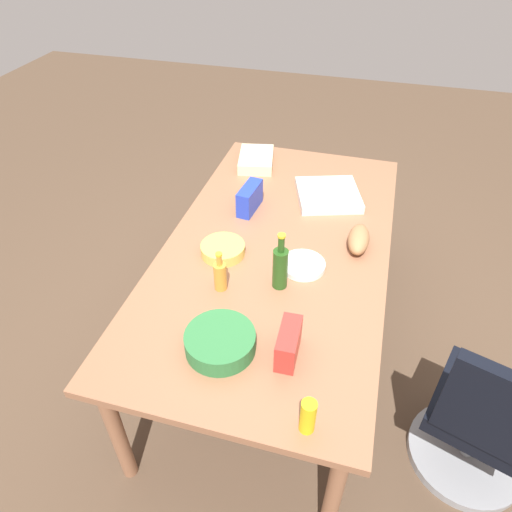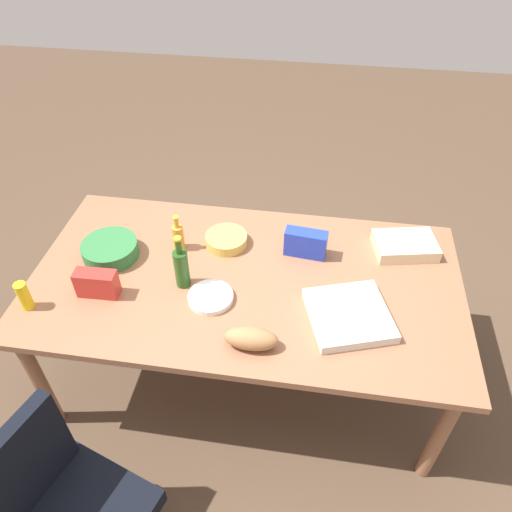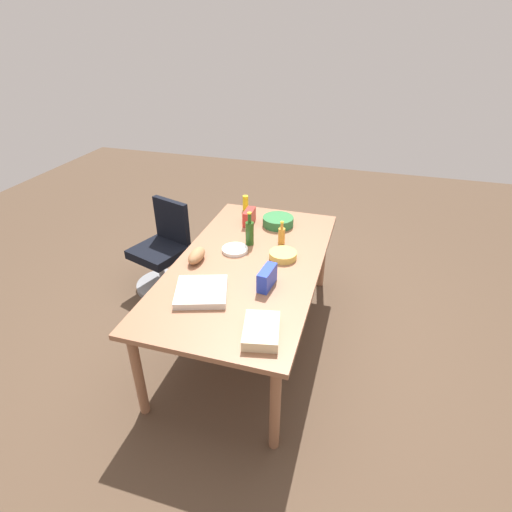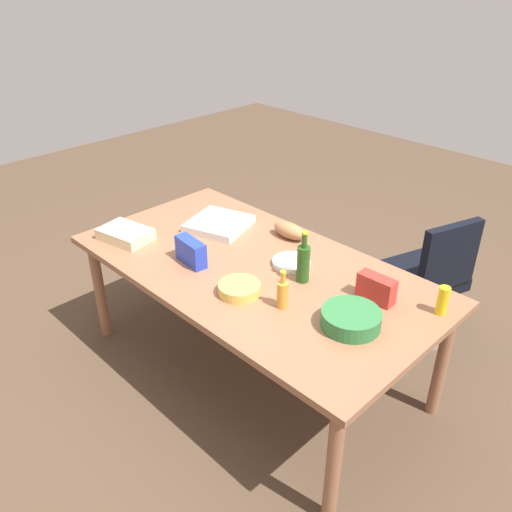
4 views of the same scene
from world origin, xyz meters
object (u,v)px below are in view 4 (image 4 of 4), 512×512
object	(u,v)px
office_chair	(422,289)
pizza_box	(219,224)
chip_bowl	(239,289)
mustard_bottle	(443,300)
chip_bag_blue	(191,252)
conference_table	(254,276)
wine_bottle	(303,262)
salad_bowl	(351,319)
paper_plate_stack	(291,263)
bread_loaf	(289,230)
dressing_bottle	(283,293)
sheet_cake	(126,234)
chip_bag_red	(376,288)

from	to	relation	value
office_chair	pizza_box	distance (m)	1.46
chip_bowl	mustard_bottle	distance (m)	1.03
chip_bowl	chip_bag_blue	world-z (taller)	chip_bag_blue
conference_table	mustard_bottle	distance (m)	1.06
chip_bowl	wine_bottle	xyz separation A→B (m)	(0.15, 0.34, 0.09)
salad_bowl	mustard_bottle	xyz separation A→B (m)	(0.26, 0.41, 0.03)
pizza_box	conference_table	bearing A→B (deg)	-38.15
paper_plate_stack	bread_loaf	world-z (taller)	bread_loaf
conference_table	chip_bowl	world-z (taller)	chip_bowl
chip_bowl	mustard_bottle	xyz separation A→B (m)	(0.84, 0.60, 0.05)
dressing_bottle	sheet_cake	xyz separation A→B (m)	(-1.20, -0.16, -0.05)
salad_bowl	dressing_bottle	distance (m)	0.36
mustard_bottle	bread_loaf	size ratio (longest dim) A/B	0.64
paper_plate_stack	conference_table	bearing A→B (deg)	-130.84
bread_loaf	conference_table	bearing A→B (deg)	-76.84
conference_table	chip_bowl	bearing A→B (deg)	-59.91
salad_bowl	conference_table	bearing A→B (deg)	174.88
sheet_cake	wine_bottle	bearing A→B (deg)	20.84
mustard_bottle	pizza_box	world-z (taller)	mustard_bottle
chip_bag_blue	mustard_bottle	xyz separation A→B (m)	(1.27, 0.58, 0.00)
chip_bowl	sheet_cake	bearing A→B (deg)	-174.79
salad_bowl	mustard_bottle	world-z (taller)	mustard_bottle
chip_bag_red	bread_loaf	distance (m)	0.81
salad_bowl	sheet_cake	distance (m)	1.57
mustard_bottle	sheet_cake	size ratio (longest dim) A/B	0.48
office_chair	sheet_cake	size ratio (longest dim) A/B	2.88
conference_table	sheet_cake	xyz separation A→B (m)	(-0.81, -0.34, 0.10)
chip_bag_blue	sheet_cake	distance (m)	0.54
chip_bag_red	pizza_box	world-z (taller)	chip_bag_red
conference_table	chip_bag_red	world-z (taller)	chip_bag_red
salad_bowl	sheet_cake	bearing A→B (deg)	-169.92
conference_table	salad_bowl	distance (m)	0.75
sheet_cake	salad_bowl	bearing A→B (deg)	10.08
pizza_box	bread_loaf	world-z (taller)	bread_loaf
conference_table	paper_plate_stack	size ratio (longest dim) A/B	9.90
salad_bowl	pizza_box	bearing A→B (deg)	168.53
sheet_cake	pizza_box	bearing A→B (deg)	61.24
chip_bag_blue	sheet_cake	bearing A→B (deg)	-168.49
pizza_box	wine_bottle	distance (m)	0.83
wine_bottle	paper_plate_stack	bearing A→B (deg)	152.19
salad_bowl	pizza_box	distance (m)	1.28
chip_bowl	salad_bowl	distance (m)	0.62
chip_bowl	salad_bowl	bearing A→B (deg)	17.69
chip_bag_blue	pizza_box	size ratio (longest dim) A/B	0.61
conference_table	bread_loaf	distance (m)	0.44
chip_bag_red	chip_bag_blue	xyz separation A→B (m)	(-0.97, -0.44, 0.01)
chip_bag_red	bread_loaf	world-z (taller)	chip_bag_red
chip_bag_blue	chip_bag_red	bearing A→B (deg)	24.39
sheet_cake	bread_loaf	size ratio (longest dim) A/B	1.33
dressing_bottle	mustard_bottle	xyz separation A→B (m)	(0.60, 0.52, -0.00)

